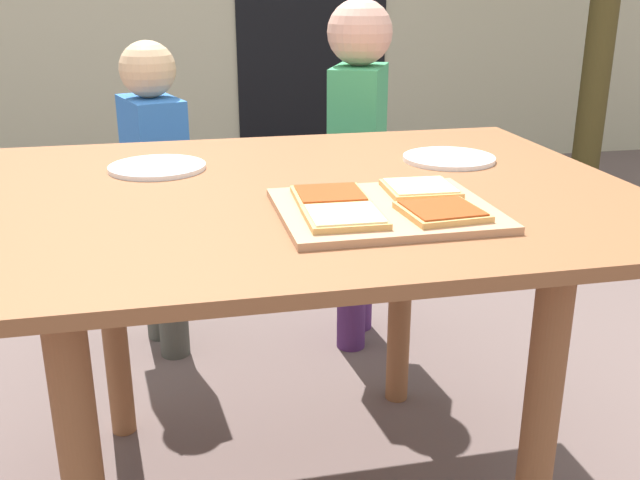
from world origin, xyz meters
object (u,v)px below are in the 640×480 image
pizza_slice_far_right (420,188)px  child_left (156,183)px  pizza_slice_near_right (442,211)px  child_right (358,149)px  dining_table (285,241)px  pizza_slice_far_left (330,195)px  plate_white_right (449,158)px  plate_white_left (157,167)px  cutting_board (385,210)px  pizza_slice_near_left (344,217)px

pizza_slice_far_right → child_left: (-0.48, 0.95, -0.21)m
pizza_slice_near_right → child_right: bearing=82.4°
dining_table → pizza_slice_far_left: bearing=-65.5°
dining_table → child_right: 0.83m
pizza_slice_near_right → dining_table: bearing=129.8°
dining_table → plate_white_right: bearing=20.8°
plate_white_left → pizza_slice_far_left: bearing=-48.7°
plate_white_right → dining_table: bearing=-159.2°
cutting_board → plate_white_left: bearing=133.4°
pizza_slice_near_left → pizza_slice_far_left: 0.12m
cutting_board → pizza_slice_far_right: size_ratio=2.78×
pizza_slice_far_left → child_right: bearing=71.7°
plate_white_left → child_right: size_ratio=0.19×
cutting_board → child_left: child_left is taller
pizza_slice_far_right → plate_white_right: pizza_slice_far_right is taller
pizza_slice_near_left → plate_white_right: size_ratio=0.63×
pizza_slice_far_right → plate_white_right: (0.16, 0.27, -0.01)m
dining_table → child_left: bearing=106.6°
pizza_slice_near_right → pizza_slice_near_left: size_ratio=1.04×
pizza_slice_far_right → pizza_slice_near_left: (-0.17, -0.13, 0.00)m
plate_white_right → child_left: bearing=133.3°
plate_white_left → plate_white_right: bearing=-5.0°
plate_white_right → plate_white_left: same height
pizza_slice_far_left → child_left: child_left is taller
pizza_slice_far_right → plate_white_left: (-0.46, 0.32, -0.01)m
cutting_board → plate_white_right: cutting_board is taller
dining_table → plate_white_right: 0.43m
pizza_slice_far_right → child_right: 0.89m
pizza_slice_far_right → pizza_slice_near_right: size_ratio=0.97×
plate_white_left → child_left: bearing=91.1°
pizza_slice_near_right → child_left: bearing=113.1°
child_right → child_left: bearing=173.3°
plate_white_left → pizza_slice_near_left: bearing=-57.8°
pizza_slice_near_left → pizza_slice_near_right: bearing=-1.8°
dining_table → plate_white_right: (0.39, 0.15, 0.11)m
pizza_slice_near_left → child_left: 1.14m
pizza_slice_far_right → pizza_slice_far_left: size_ratio=1.00×
dining_table → plate_white_left: plate_white_left is taller
pizza_slice_far_right → pizza_slice_near_left: 0.22m
cutting_board → pizza_slice_far_right: bearing=39.2°
pizza_slice_far_right → child_right: (0.12, 0.88, -0.12)m
pizza_slice_near_left → child_right: 1.06m
plate_white_left → child_left: size_ratio=0.21×
pizza_slice_near_left → child_right: child_right is taller
pizza_slice_far_right → pizza_slice_near_left: size_ratio=1.01×
plate_white_right → child_right: size_ratio=0.19×
plate_white_left → pizza_slice_near_right: bearing=-45.8°
dining_table → child_right: (0.35, 0.76, 0.00)m
pizza_slice_near_right → pizza_slice_near_left: same height
child_left → child_right: 0.61m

